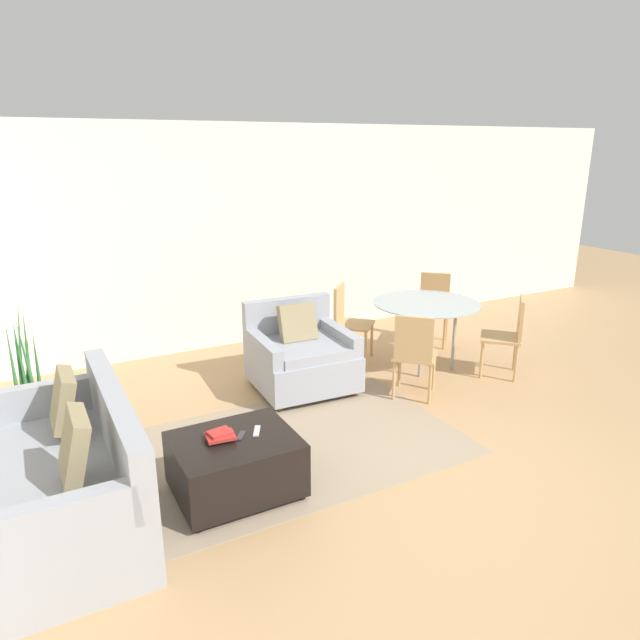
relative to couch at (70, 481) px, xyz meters
The scene contains 15 objects.
ground_plane 2.93m from the couch, 14.77° to the right, with size 20.00×20.00×0.00m, color tan.
wall_back 4.25m from the couch, 46.86° to the left, with size 12.00×0.06×2.75m.
area_rug 1.79m from the couch, ahead, with size 2.94×1.85×0.01m.
couch is the anchor object (origin of this frame).
armchair 2.72m from the couch, 28.56° to the left, with size 1.03×1.00×0.90m.
ottoman 1.12m from the couch, 10.54° to the right, with size 0.88×0.71×0.45m.
book_stack 1.04m from the couch, ahead, with size 0.22×0.19×0.06m.
tv_remote_primary 1.18m from the couch, ahead, with size 0.11×0.13×0.01m.
tv_remote_secondary 1.30m from the couch, ahead, with size 0.11×0.16×0.01m.
potted_plant 1.47m from the couch, 96.62° to the left, with size 0.36×0.36×1.24m.
dining_table 4.10m from the couch, 16.50° to the left, with size 1.21×1.21×0.77m.
dining_chair_near_left 3.31m from the couch, ahead, with size 0.59×0.59×0.90m.
dining_chair_near_right 4.60m from the couch, ahead, with size 0.59×0.59×0.90m.
dining_chair_far_left 3.74m from the couch, 29.04° to the left, with size 0.59×0.59×0.90m.
dining_chair_far_right 4.92m from the couch, 21.64° to the left, with size 0.59×0.59×0.90m.
Camera 1 is at (-2.93, -3.01, 2.49)m, focal length 32.00 mm.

